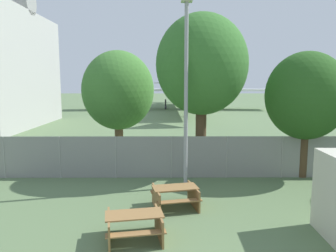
{
  "coord_description": "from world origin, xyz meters",
  "views": [
    {
      "loc": [
        -0.22,
        -4.29,
        4.4
      ],
      "look_at": [
        -0.13,
        13.36,
        2.0
      ],
      "focal_mm": 35.0,
      "sensor_mm": 36.0,
      "label": 1
    }
  ],
  "objects_px": {
    "airplane": "(182,86)",
    "tree_far_right": "(306,96)",
    "picnic_bench_near_cabin": "(175,195)",
    "tree_near_hangar": "(202,65)",
    "tree_left_of_cabin": "(118,91)",
    "picnic_bench_open_grass": "(134,224)"
  },
  "relations": [
    {
      "from": "airplane",
      "to": "tree_far_right",
      "type": "distance_m",
      "value": 36.44
    },
    {
      "from": "picnic_bench_near_cabin",
      "to": "tree_far_right",
      "type": "height_order",
      "value": "tree_far_right"
    },
    {
      "from": "tree_near_hangar",
      "to": "tree_left_of_cabin",
      "type": "bearing_deg",
      "value": 146.05
    },
    {
      "from": "airplane",
      "to": "picnic_bench_near_cabin",
      "type": "bearing_deg",
      "value": -3.67
    },
    {
      "from": "picnic_bench_open_grass",
      "to": "tree_far_right",
      "type": "relative_size",
      "value": 0.32
    },
    {
      "from": "airplane",
      "to": "picnic_bench_open_grass",
      "type": "bearing_deg",
      "value": -5.12
    },
    {
      "from": "tree_near_hangar",
      "to": "tree_far_right",
      "type": "relative_size",
      "value": 1.31
    },
    {
      "from": "airplane",
      "to": "tree_near_hangar",
      "type": "height_order",
      "value": "airplane"
    },
    {
      "from": "tree_left_of_cabin",
      "to": "tree_far_right",
      "type": "bearing_deg",
      "value": -22.27
    },
    {
      "from": "tree_left_of_cabin",
      "to": "tree_far_right",
      "type": "distance_m",
      "value": 9.75
    },
    {
      "from": "picnic_bench_open_grass",
      "to": "tree_near_hangar",
      "type": "relative_size",
      "value": 0.24
    },
    {
      "from": "picnic_bench_open_grass",
      "to": "tree_left_of_cabin",
      "type": "bearing_deg",
      "value": 100.47
    },
    {
      "from": "tree_far_right",
      "to": "picnic_bench_near_cabin",
      "type": "bearing_deg",
      "value": -147.91
    },
    {
      "from": "picnic_bench_near_cabin",
      "to": "tree_near_hangar",
      "type": "height_order",
      "value": "tree_near_hangar"
    },
    {
      "from": "tree_near_hangar",
      "to": "airplane",
      "type": "bearing_deg",
      "value": 88.74
    },
    {
      "from": "picnic_bench_open_grass",
      "to": "tree_near_hangar",
      "type": "xyz_separation_m",
      "value": [
        2.56,
        6.86,
        4.7
      ]
    },
    {
      "from": "picnic_bench_near_cabin",
      "to": "tree_near_hangar",
      "type": "bearing_deg",
      "value": 73.3
    },
    {
      "from": "picnic_bench_near_cabin",
      "to": "picnic_bench_open_grass",
      "type": "distance_m",
      "value": 2.63
    },
    {
      "from": "tree_near_hangar",
      "to": "tree_left_of_cabin",
      "type": "height_order",
      "value": "tree_near_hangar"
    },
    {
      "from": "tree_near_hangar",
      "to": "tree_far_right",
      "type": "distance_m",
      "value": 4.92
    },
    {
      "from": "airplane",
      "to": "tree_far_right",
      "type": "relative_size",
      "value": 6.78
    },
    {
      "from": "airplane",
      "to": "picnic_bench_open_grass",
      "type": "height_order",
      "value": "airplane"
    }
  ]
}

